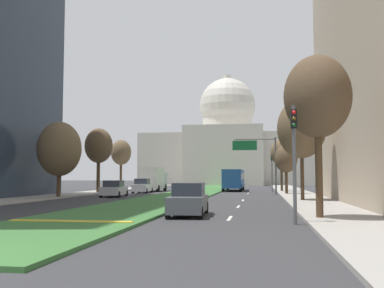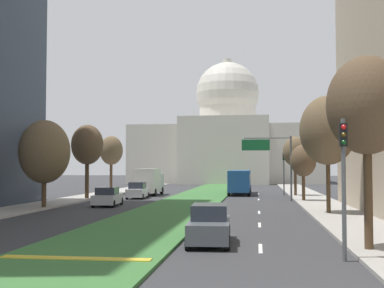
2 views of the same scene
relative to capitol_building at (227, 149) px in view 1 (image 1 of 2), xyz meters
name	(u,v)px [view 1 (image 1 of 2)]	position (x,y,z in m)	size (l,w,h in m)	color
ground_plane	(200,191)	(0.00, -49.70, -8.71)	(260.00, 260.00, 0.00)	#333335
grass_median	(195,192)	(0.00, -54.75, -8.64)	(6.14, 90.93, 0.14)	#386B33
median_curb_nose	(71,221)	(0.00, -90.97, -8.55)	(5.53, 0.50, 0.04)	gold
lane_dashes_right	(244,198)	(6.59, -67.31, -8.71)	(0.16, 44.61, 0.01)	silver
sidewalk_left	(85,193)	(-12.11, -59.80, -8.64)	(4.00, 90.93, 0.15)	#9E9991
sidewalk_right	(298,195)	(12.11, -59.80, -8.64)	(4.00, 90.93, 0.15)	#9E9991
capitol_building	(227,149)	(0.00, 0.00, 0.00)	(39.45, 28.19, 27.25)	beige
traffic_light_near_right	(294,148)	(9.61, -89.48, -5.40)	(0.28, 0.35, 5.20)	#515456
traffic_light_far_right	(272,167)	(9.61, -48.21, -5.40)	(0.28, 0.35, 5.20)	#515456
overhead_guide_sign	(260,154)	(8.04, -58.01, -4.10)	(4.98, 0.20, 6.50)	#515456
street_tree_right_near	(317,97)	(10.89, -87.46, -2.83)	(3.21, 3.21, 7.94)	#4C3823
street_tree_left_mid	(59,149)	(-10.70, -69.78, -4.08)	(4.13, 4.13, 7.23)	#4C3823
street_tree_right_mid	(301,128)	(11.51, -71.68, -2.68)	(3.99, 3.99, 8.54)	#4C3823
street_tree_left_far	(99,146)	(-11.10, -58.43, -3.05)	(3.34, 3.34, 7.80)	#4C3823
street_tree_right_far	(286,159)	(10.93, -58.79, -4.73)	(2.50, 2.50, 5.59)	#4C3823
street_tree_left_distant	(121,153)	(-11.57, -48.32, -3.33)	(2.88, 2.88, 7.24)	#4C3823
street_tree_right_distant	(281,153)	(10.80, -50.17, -3.61)	(2.79, 2.79, 6.90)	#4C3823
sedan_lead_stopped	(189,200)	(4.34, -85.89, -7.90)	(2.05, 4.75, 1.73)	#4C5156
sedan_midblock	(114,189)	(-6.45, -66.28, -7.93)	(2.22, 4.33, 1.65)	#BCBCC1
sedan_distant	(142,186)	(-6.29, -56.05, -7.89)	(2.01, 4.20, 1.76)	silver
box_truck_delivery	(154,179)	(-6.31, -50.10, -7.03)	(2.40, 6.40, 3.20)	#BCBCC1
city_bus	(234,178)	(4.34, -46.33, -6.94)	(2.62, 11.00, 2.95)	#1E4C8C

